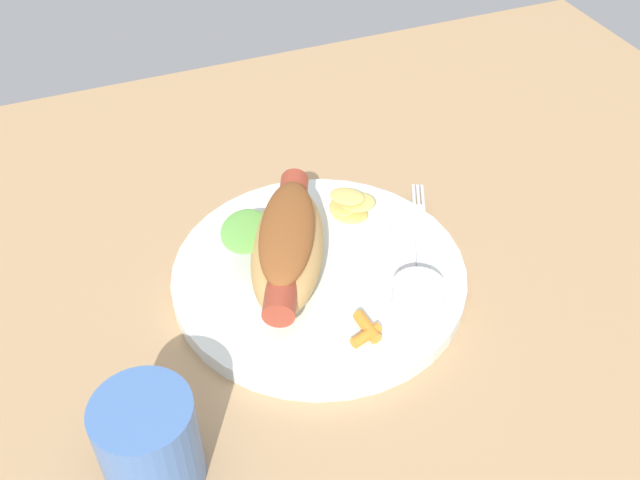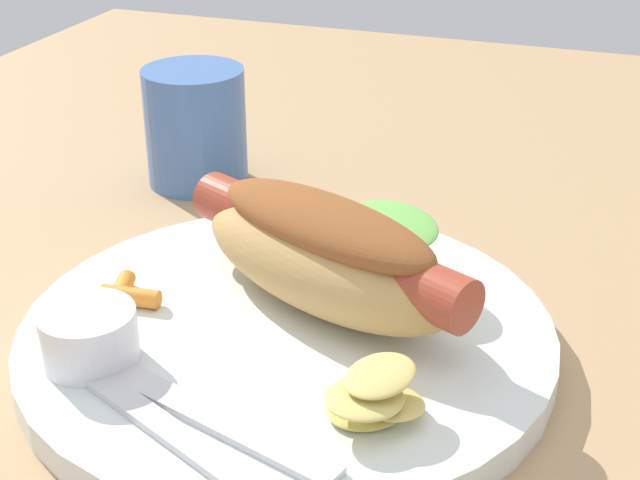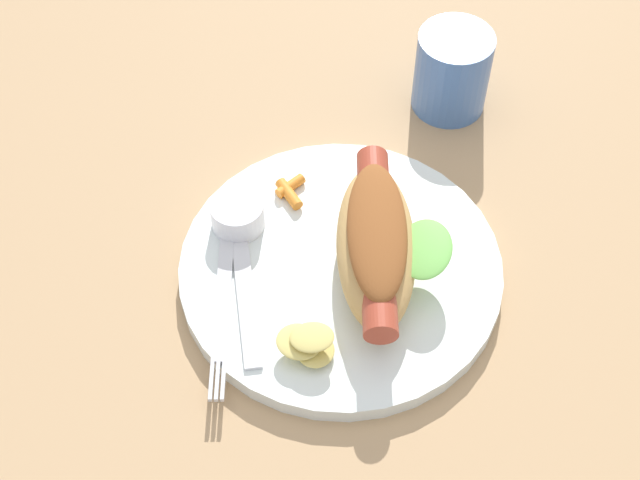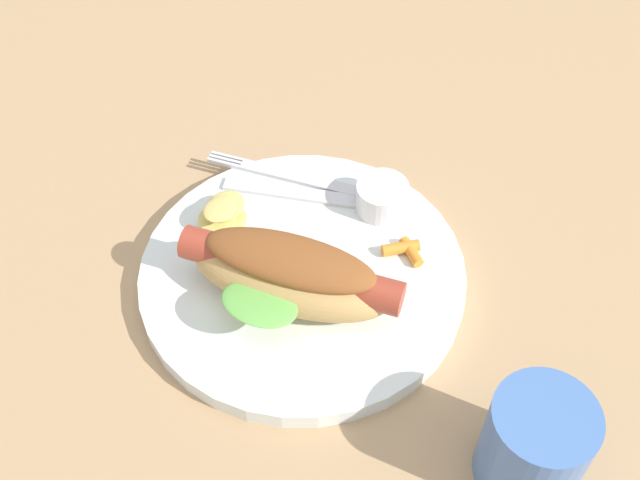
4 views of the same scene
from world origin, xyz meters
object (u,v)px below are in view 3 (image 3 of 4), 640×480
at_px(plate, 341,270).
at_px(hot_dog, 375,243).
at_px(sauce_ramekin, 238,214).
at_px(knife, 246,296).
at_px(fork, 222,309).
at_px(chips_pile, 308,343).
at_px(carrot_garnish, 290,191).
at_px(drinking_cup, 452,72).

distance_m(plate, hot_dog, 0.05).
height_order(sauce_ramekin, knife, sauce_ramekin).
height_order(fork, chips_pile, chips_pile).
distance_m(fork, chips_pile, 0.08).
height_order(carrot_garnish, drinking_cup, drinking_cup).
bearing_deg(knife, carrot_garnish, 154.65).
xyz_separation_m(fork, chips_pile, (-0.05, 0.06, 0.01)).
bearing_deg(chips_pile, fork, -52.69).
height_order(hot_dog, fork, hot_dog).
distance_m(hot_dog, chips_pile, 0.10).
xyz_separation_m(sauce_ramekin, drinking_cup, (-0.24, -0.06, 0.01)).
height_order(fork, carrot_garnish, carrot_garnish).
height_order(plate, hot_dog, hot_dog).
xyz_separation_m(plate, drinking_cup, (-0.18, -0.14, 0.03)).
relative_size(fork, chips_pile, 2.61).
bearing_deg(plate, chips_pile, 47.43).
relative_size(plate, sauce_ramekin, 5.91).
xyz_separation_m(plate, knife, (0.08, -0.00, 0.01)).
bearing_deg(plate, fork, 0.39).
bearing_deg(carrot_garnish, hot_dog, 108.62).
xyz_separation_m(knife, carrot_garnish, (-0.08, -0.08, 0.00)).
xyz_separation_m(carrot_garnish, drinking_cup, (-0.19, -0.05, 0.02)).
distance_m(hot_dog, carrot_garnish, 0.11).
height_order(hot_dog, knife, hot_dog).
height_order(plate, knife, knife).
distance_m(sauce_ramekin, knife, 0.08).
xyz_separation_m(hot_dog, sauce_ramekin, (0.09, -0.09, -0.02)).
xyz_separation_m(plate, fork, (0.11, 0.00, 0.01)).
distance_m(hot_dog, knife, 0.11).
relative_size(fork, carrot_garnish, 4.45).
height_order(chips_pile, drinking_cup, drinking_cup).
height_order(plate, fork, fork).
height_order(hot_dog, chips_pile, hot_dog).
relative_size(plate, hot_dog, 1.55).
height_order(sauce_ramekin, fork, sauce_ramekin).
xyz_separation_m(sauce_ramekin, chips_pile, (-0.00, 0.14, -0.00)).
distance_m(sauce_ramekin, fork, 0.09).
bearing_deg(fork, carrot_garnish, 156.53).
bearing_deg(fork, plate, 114.89).
bearing_deg(sauce_ramekin, carrot_garnish, -167.31).
distance_m(sauce_ramekin, drinking_cup, 0.25).
bearing_deg(carrot_garnish, sauce_ramekin, 12.69).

